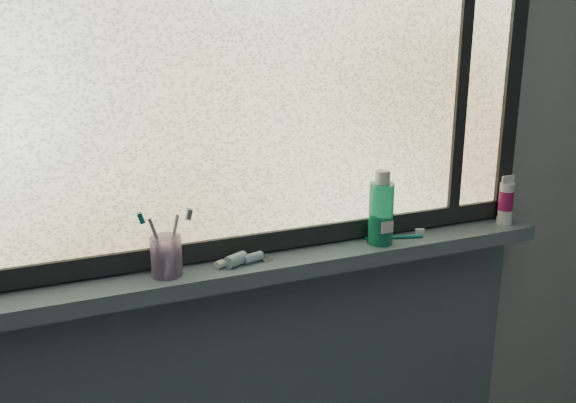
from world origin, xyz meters
The scene contains 11 objects.
wall_back centered at (0.00, 1.30, 1.25)m, with size 3.00×0.01×2.50m, color #9EA3A8.
windowsill centered at (0.00, 1.23, 1.00)m, with size 1.62×0.14×0.04m, color slate.
window_pane centered at (0.00, 1.28, 1.53)m, with size 1.50×0.01×1.00m, color silver.
frame_bottom centered at (0.00, 1.28, 1.05)m, with size 1.60×0.03×0.05m, color black.
frame_right centered at (0.78, 1.28, 1.53)m, with size 0.05×0.03×1.10m, color black.
frame_mullion centered at (0.60, 1.28, 1.53)m, with size 0.04×0.03×1.00m, color black.
toothpaste_tube centered at (-0.06, 1.22, 1.04)m, with size 0.17×0.04×0.03m, color silver, non-canonical shape.
toothbrush_cup centered at (-0.24, 1.23, 1.07)m, with size 0.07×0.07×0.09m, color #D5AFE7.
toothbrush_lying centered at (0.38, 1.23, 1.03)m, with size 0.20×0.02×0.01m, color #0D796A, non-canonical shape.
mouthwash_bottle centered at (0.33, 1.22, 1.12)m, with size 0.07×0.07×0.16m, color #21AE81.
cream_tube centered at (0.75, 1.22, 1.10)m, with size 0.04×0.04×0.10m, color silver.
Camera 1 is at (-0.53, -0.16, 1.61)m, focal length 40.00 mm.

